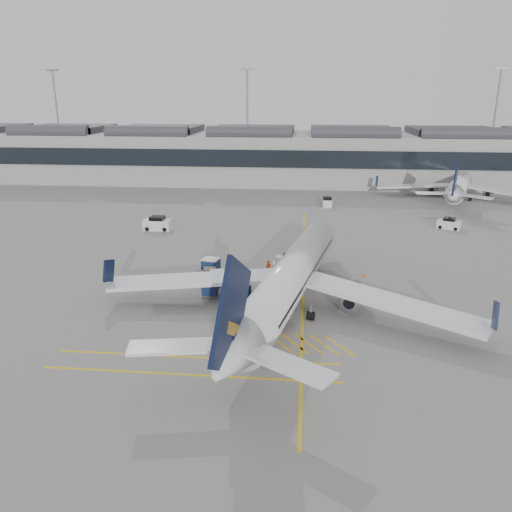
# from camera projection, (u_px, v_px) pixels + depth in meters

# --- Properties ---
(ground) EXTENTS (220.00, 220.00, 0.00)m
(ground) POSITION_uv_depth(u_px,v_px,m) (198.00, 305.00, 48.03)
(ground) COLOR gray
(ground) RESTS_ON ground
(terminal) EXTENTS (200.00, 20.45, 12.40)m
(terminal) POSITION_uv_depth(u_px,v_px,m) (262.00, 155.00, 114.23)
(terminal) COLOR #9E9E99
(terminal) RESTS_ON ground
(light_masts) EXTENTS (113.00, 0.60, 25.45)m
(light_masts) POSITION_uv_depth(u_px,v_px,m) (261.00, 115.00, 125.13)
(light_masts) COLOR slate
(light_masts) RESTS_ON ground
(apron_markings) EXTENTS (0.25, 60.00, 0.01)m
(apron_markings) POSITION_uv_depth(u_px,v_px,m) (303.00, 273.00, 56.57)
(apron_markings) COLOR gold
(apron_markings) RESTS_ON ground
(airliner_main) EXTENTS (34.43, 37.99, 10.21)m
(airliner_main) POSITION_uv_depth(u_px,v_px,m) (290.00, 279.00, 46.18)
(airliner_main) COLOR silver
(airliner_main) RESTS_ON ground
(airliner_far) EXTENTS (29.88, 33.10, 9.21)m
(airliner_far) POSITION_uv_depth(u_px,v_px,m) (460.00, 185.00, 96.20)
(airliner_far) COLOR silver
(airliner_far) RESTS_ON ground
(belt_loader) EXTENTS (4.57, 1.77, 1.84)m
(belt_loader) POSITION_uv_depth(u_px,v_px,m) (288.00, 264.00, 57.74)
(belt_loader) COLOR silver
(belt_loader) RESTS_ON ground
(baggage_cart_a) EXTENTS (1.91, 1.71, 1.70)m
(baggage_cart_a) POSITION_uv_depth(u_px,v_px,m) (218.00, 278.00, 52.39)
(baggage_cart_a) COLOR gray
(baggage_cart_a) RESTS_ON ground
(baggage_cart_b) EXTENTS (1.69, 1.45, 1.62)m
(baggage_cart_b) POSITION_uv_depth(u_px,v_px,m) (244.00, 289.00, 49.44)
(baggage_cart_b) COLOR gray
(baggage_cart_b) RESTS_ON ground
(baggage_cart_c) EXTENTS (2.21, 1.95, 2.02)m
(baggage_cart_c) POSITION_uv_depth(u_px,v_px,m) (211.00, 267.00, 55.35)
(baggage_cart_c) COLOR gray
(baggage_cart_c) RESTS_ON ground
(baggage_cart_d) EXTENTS (1.62, 1.34, 1.68)m
(baggage_cart_d) POSITION_uv_depth(u_px,v_px,m) (210.00, 288.00, 49.75)
(baggage_cart_d) COLOR gray
(baggage_cart_d) RESTS_ON ground
(ramp_agent_a) EXTENTS (0.77, 0.64, 1.79)m
(ramp_agent_a) POSITION_uv_depth(u_px,v_px,m) (268.00, 268.00, 55.36)
(ramp_agent_a) COLOR red
(ramp_agent_a) RESTS_ON ground
(ramp_agent_b) EXTENTS (0.92, 0.73, 1.86)m
(ramp_agent_b) POSITION_uv_depth(u_px,v_px,m) (264.00, 289.00, 49.31)
(ramp_agent_b) COLOR #E13F0B
(ramp_agent_b) RESTS_ON ground
(pushback_tug) EXTENTS (3.02, 2.28, 1.51)m
(pushback_tug) POSITION_uv_depth(u_px,v_px,m) (210.00, 275.00, 53.84)
(pushback_tug) COLOR #56594C
(pushback_tug) RESTS_ON ground
(safety_cone_nose) EXTENTS (0.33, 0.33, 0.46)m
(safety_cone_nose) POSITION_uv_depth(u_px,v_px,m) (313.00, 243.00, 67.14)
(safety_cone_nose) COLOR #F24C0A
(safety_cone_nose) RESTS_ON ground
(safety_cone_engine) EXTENTS (0.39, 0.39, 0.54)m
(safety_cone_engine) POSITION_uv_depth(u_px,v_px,m) (365.00, 275.00, 55.14)
(safety_cone_engine) COLOR #F24C0A
(safety_cone_engine) RESTS_ON ground
(service_van_left) EXTENTS (4.09, 2.18, 2.06)m
(service_van_left) POSITION_uv_depth(u_px,v_px,m) (158.00, 224.00, 74.29)
(service_van_left) COLOR silver
(service_van_left) RESTS_ON ground
(service_van_mid) EXTENTS (1.70, 3.30, 1.68)m
(service_van_mid) POSITION_uv_depth(u_px,v_px,m) (327.00, 202.00, 90.05)
(service_van_mid) COLOR silver
(service_van_mid) RESTS_ON ground
(service_van_right) EXTENTS (3.69, 2.84, 1.70)m
(service_van_right) POSITION_uv_depth(u_px,v_px,m) (449.00, 224.00, 75.01)
(service_van_right) COLOR silver
(service_van_right) RESTS_ON ground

